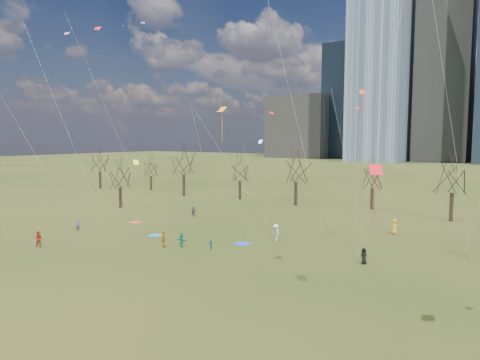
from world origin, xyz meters
The scene contains 16 objects.
ground centered at (0.00, 0.00, 0.00)m, with size 500.00×500.00×0.00m, color black.
downtown_skyline centered at (-2.43, 210.64, 39.01)m, with size 212.50×78.00×118.00m.
bare_tree_row centered at (-0.09, 37.22, 6.12)m, with size 113.04×29.80×9.50m.
blanket_teal centered at (-10.83, 10.43, 0.01)m, with size 1.60×1.50×0.03m, color #176A8D.
blanket_navy centered at (-0.13, 12.65, 0.01)m, with size 1.60×1.50×0.03m, color #274AB8.
blanket_crimson centered at (-18.71, 14.62, 0.01)m, with size 1.60×1.50×0.03m, color red.
person_2 centered at (-17.21, -0.18, 0.85)m, with size 0.83×0.65×1.71m, color #AC2B18.
person_4 centered at (-6.28, 7.00, 0.84)m, with size 0.99×0.41×1.69m, color orange.
person_5 centered at (-4.74, 8.08, 0.69)m, with size 1.27×0.41×1.37m, color #1C7F6D.
person_6 centered at (13.12, 12.45, 0.75)m, with size 0.73×0.48×1.50m, color black.
person_7 centered at (-20.64, 6.98, 0.77)m, with size 0.56×0.37×1.54m, color #744488.
person_8 centered at (-1.55, 8.87, 0.48)m, with size 0.47×0.36×0.96m, color #245D9D.
person_9 centered at (2.18, 15.96, 0.93)m, with size 1.20×0.69×1.86m, color silver.
person_11 centered at (-14.91, 22.39, 0.79)m, with size 1.46×0.46×1.57m, color slate.
person_12 centered at (12.47, 26.50, 0.90)m, with size 0.88×0.57×1.80m, color #F7AC1B.
kites_airborne centered at (3.95, 9.89, 13.04)m, with size 55.63×40.13×31.88m.
Camera 1 is at (24.45, -25.35, 11.36)m, focal length 32.00 mm.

